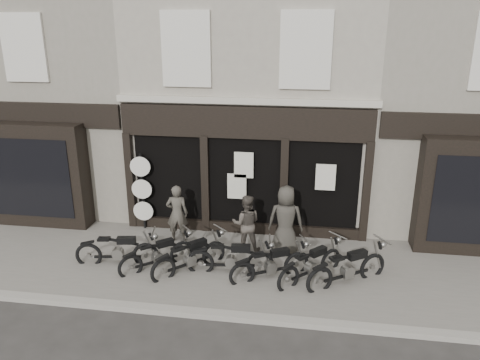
# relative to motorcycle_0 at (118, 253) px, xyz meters

# --- Properties ---
(ground_plane) EXTENTS (90.00, 90.00, 0.00)m
(ground_plane) POSITION_rel_motorcycle_0_xyz_m (2.97, -0.54, -0.41)
(ground_plane) COLOR #2D2B28
(ground_plane) RESTS_ON ground
(pavement) EXTENTS (30.00, 4.20, 0.12)m
(pavement) POSITION_rel_motorcycle_0_xyz_m (2.97, 0.36, -0.35)
(pavement) COLOR #67635B
(pavement) RESTS_ON ground_plane
(kerb) EXTENTS (30.00, 0.25, 0.13)m
(kerb) POSITION_rel_motorcycle_0_xyz_m (2.97, -1.79, -0.35)
(kerb) COLOR gray
(kerb) RESTS_ON ground_plane
(central_building) EXTENTS (7.30, 6.22, 8.34)m
(central_building) POSITION_rel_motorcycle_0_xyz_m (2.97, 5.41, 3.67)
(central_building) COLOR #A09A89
(central_building) RESTS_ON ground
(neighbour_left) EXTENTS (5.60, 6.73, 8.34)m
(neighbour_left) POSITION_rel_motorcycle_0_xyz_m (-3.38, 5.36, 3.63)
(neighbour_left) COLOR gray
(neighbour_left) RESTS_ON ground
(neighbour_right) EXTENTS (5.60, 6.73, 8.34)m
(neighbour_right) POSITION_rel_motorcycle_0_xyz_m (9.32, 5.36, 3.63)
(neighbour_right) COLOR gray
(neighbour_right) RESTS_ON ground
(motorcycle_0) EXTENTS (2.17, 0.67, 1.04)m
(motorcycle_0) POSITION_rel_motorcycle_0_xyz_m (0.00, 0.00, 0.00)
(motorcycle_0) COLOR black
(motorcycle_0) RESTS_ON ground
(motorcycle_1) EXTENTS (1.69, 1.54, 0.98)m
(motorcycle_1) POSITION_rel_motorcycle_0_xyz_m (1.07, -0.03, -0.02)
(motorcycle_1) COLOR black
(motorcycle_1) RESTS_ON ground
(motorcycle_2) EXTENTS (1.69, 1.73, 1.04)m
(motorcycle_2) POSITION_rel_motorcycle_0_xyz_m (1.93, -0.06, 0.00)
(motorcycle_2) COLOR black
(motorcycle_2) RESTS_ON ground
(motorcycle_3) EXTENTS (2.21, 0.60, 1.06)m
(motorcycle_3) POSITION_rel_motorcycle_0_xyz_m (2.98, -0.01, 0.01)
(motorcycle_3) COLOR black
(motorcycle_3) RESTS_ON ground
(motorcycle_4) EXTENTS (1.94, 1.27, 1.02)m
(motorcycle_4) POSITION_rel_motorcycle_0_xyz_m (3.98, -0.12, -0.01)
(motorcycle_4) COLOR black
(motorcycle_4) RESTS_ON ground
(motorcycle_5) EXTENTS (1.66, 1.70, 1.02)m
(motorcycle_5) POSITION_rel_motorcycle_0_xyz_m (4.96, 0.00, -0.01)
(motorcycle_5) COLOR black
(motorcycle_5) RESTS_ON ground
(motorcycle_6) EXTENTS (2.01, 1.50, 1.09)m
(motorcycle_6) POSITION_rel_motorcycle_0_xyz_m (5.83, -0.09, 0.02)
(motorcycle_6) COLOR black
(motorcycle_6) RESTS_ON ground
(man_left) EXTENTS (0.66, 0.48, 1.68)m
(man_left) POSITION_rel_motorcycle_0_xyz_m (1.17, 1.52, 0.55)
(man_left) COLOR #464139
(man_left) RESTS_ON pavement
(man_centre) EXTENTS (0.84, 0.68, 1.61)m
(man_centre) POSITION_rel_motorcycle_0_xyz_m (3.19, 1.21, 0.51)
(man_centre) COLOR #463F39
(man_centre) RESTS_ON pavement
(man_right) EXTENTS (0.95, 0.63, 1.92)m
(man_right) POSITION_rel_motorcycle_0_xyz_m (4.25, 1.22, 0.67)
(man_right) COLOR #37342E
(man_right) RESTS_ON pavement
(advert_sign_post) EXTENTS (0.60, 0.39, 2.48)m
(advert_sign_post) POSITION_rel_motorcycle_0_xyz_m (-0.07, 2.18, 0.79)
(advert_sign_post) COLOR black
(advert_sign_post) RESTS_ON ground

